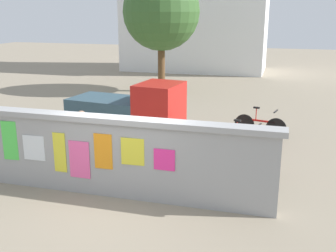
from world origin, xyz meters
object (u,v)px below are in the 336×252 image
object	(u,v)px
auto_rickshaw_truck	(131,111)
person_walking	(83,136)
motorcycle	(233,162)
bicycle_far	(260,125)
tree_roadside	(161,12)
bicycle_near	(242,140)

from	to	relation	value
auto_rickshaw_truck	person_walking	distance (m)	3.05
motorcycle	bicycle_far	world-z (taller)	bicycle_far
motorcycle	person_walking	bearing A→B (deg)	-170.59
bicycle_far	tree_roadside	size ratio (longest dim) A/B	0.29
bicycle_near	bicycle_far	world-z (taller)	same
auto_rickshaw_truck	motorcycle	bearing A→B (deg)	-34.71
bicycle_near	tree_roadside	world-z (taller)	tree_roadside
auto_rickshaw_truck	tree_roadside	bearing A→B (deg)	99.79
auto_rickshaw_truck	bicycle_near	world-z (taller)	auto_rickshaw_truck
bicycle_near	bicycle_far	size ratio (longest dim) A/B	0.99
bicycle_near	tree_roadside	xyz separation A→B (m)	(-4.87, 8.22, 3.50)
person_walking	motorcycle	bearing A→B (deg)	9.41
motorcycle	bicycle_near	xyz separation A→B (m)	(-0.01, 2.05, -0.10)
person_walking	tree_roadside	bearing A→B (deg)	96.51
auto_rickshaw_truck	bicycle_far	world-z (taller)	auto_rickshaw_truck
bicycle_far	person_walking	xyz separation A→B (m)	(-4.04, -4.44, 0.62)
motorcycle	bicycle_far	distance (m)	3.86
auto_rickshaw_truck	person_walking	xyz separation A→B (m)	(-0.11, -3.05, 0.09)
bicycle_far	person_walking	bearing A→B (deg)	-132.29
motorcycle	tree_roadside	size ratio (longest dim) A/B	0.33
auto_rickshaw_truck	bicycle_near	distance (m)	3.59
tree_roadside	person_walking	bearing A→B (deg)	-83.49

